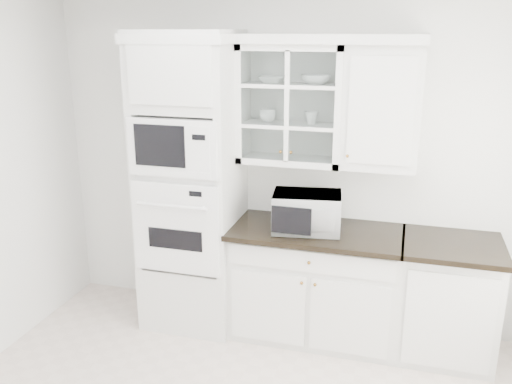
% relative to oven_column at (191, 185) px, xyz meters
% --- Properties ---
extents(room_shell, '(4.00, 3.50, 2.70)m').
position_rel_oven_column_xyz_m(room_shell, '(0.75, -0.99, 0.58)').
color(room_shell, white).
rests_on(room_shell, ground).
extents(oven_column, '(0.76, 0.68, 2.40)m').
position_rel_oven_column_xyz_m(oven_column, '(0.00, 0.00, 0.00)').
color(oven_column, silver).
rests_on(oven_column, ground).
extents(base_cabinet_run, '(1.32, 0.67, 0.92)m').
position_rel_oven_column_xyz_m(base_cabinet_run, '(1.03, 0.03, -0.74)').
color(base_cabinet_run, silver).
rests_on(base_cabinet_run, ground).
extents(extra_base_cabinet, '(0.72, 0.67, 0.92)m').
position_rel_oven_column_xyz_m(extra_base_cabinet, '(2.03, 0.03, -0.74)').
color(extra_base_cabinet, silver).
rests_on(extra_base_cabinet, ground).
extents(upper_cabinet_glass, '(0.80, 0.33, 0.90)m').
position_rel_oven_column_xyz_m(upper_cabinet_glass, '(0.78, 0.17, 0.65)').
color(upper_cabinet_glass, silver).
rests_on(upper_cabinet_glass, room_shell).
extents(upper_cabinet_solid, '(0.55, 0.33, 0.90)m').
position_rel_oven_column_xyz_m(upper_cabinet_solid, '(1.46, 0.17, 0.65)').
color(upper_cabinet_solid, silver).
rests_on(upper_cabinet_solid, room_shell).
extents(crown_molding, '(2.14, 0.38, 0.07)m').
position_rel_oven_column_xyz_m(crown_molding, '(0.68, 0.14, 1.14)').
color(crown_molding, silver).
rests_on(crown_molding, room_shell).
extents(countertop_microwave, '(0.56, 0.49, 0.30)m').
position_rel_oven_column_xyz_m(countertop_microwave, '(0.95, -0.01, -0.13)').
color(countertop_microwave, white).
rests_on(countertop_microwave, base_cabinet_run).
extents(bowl_a, '(0.21, 0.21, 0.05)m').
position_rel_oven_column_xyz_m(bowl_a, '(0.62, 0.17, 0.84)').
color(bowl_a, white).
rests_on(bowl_a, upper_cabinet_glass).
extents(bowl_b, '(0.26, 0.26, 0.07)m').
position_rel_oven_column_xyz_m(bowl_b, '(0.96, 0.16, 0.84)').
color(bowl_b, white).
rests_on(bowl_b, upper_cabinet_glass).
extents(cup_a, '(0.13, 0.13, 0.10)m').
position_rel_oven_column_xyz_m(cup_a, '(0.59, 0.16, 0.56)').
color(cup_a, white).
rests_on(cup_a, upper_cabinet_glass).
extents(cup_b, '(0.12, 0.12, 0.10)m').
position_rel_oven_column_xyz_m(cup_b, '(0.94, 0.16, 0.56)').
color(cup_b, white).
rests_on(cup_b, upper_cabinet_glass).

